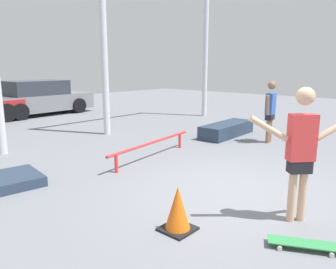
{
  "coord_description": "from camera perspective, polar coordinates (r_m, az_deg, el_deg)",
  "views": [
    {
      "loc": [
        -4.54,
        -2.53,
        2.05
      ],
      "look_at": [
        -0.14,
        1.4,
        0.81
      ],
      "focal_mm": 35.0,
      "sensor_mm": 36.0,
      "label": 1
    }
  ],
  "objects": [
    {
      "name": "skateboard",
      "position": [
        4.22,
        22.62,
        -17.15
      ],
      "size": [
        0.55,
        0.8,
        0.08
      ],
      "rotation": [
        0.0,
        0.0,
        -1.1
      ],
      "color": "#338C4C",
      "rests_on": "ground_plane"
    },
    {
      "name": "grind_rail",
      "position": [
        7.33,
        -2.78,
        -1.76
      ],
      "size": [
        2.88,
        0.48,
        0.4
      ],
      "rotation": [
        0.0,
        0.0,
        0.14
      ],
      "color": "red",
      "rests_on": "ground_plane"
    },
    {
      "name": "traffic_cone",
      "position": [
        4.21,
        1.71,
        -12.86
      ],
      "size": [
        0.4,
        0.4,
        0.58
      ],
      "color": "black",
      "rests_on": "ground_plane"
    },
    {
      "name": "parked_car_grey",
      "position": [
        15.07,
        -21.57,
        5.88
      ],
      "size": [
        4.35,
        2.07,
        1.45
      ],
      "rotation": [
        0.0,
        0.0,
        0.04
      ],
      "color": "slate",
      "rests_on": "ground_plane"
    },
    {
      "name": "grind_box",
      "position": [
        9.9,
        10.21,
        0.87
      ],
      "size": [
        2.13,
        0.77,
        0.38
      ],
      "primitive_type": "cube",
      "rotation": [
        0.0,
        0.0,
        0.04
      ],
      "color": "#28384C",
      "rests_on": "ground_plane"
    },
    {
      "name": "skateboarder",
      "position": [
        4.55,
        22.19,
        -1.85
      ],
      "size": [
        1.1,
        1.03,
        1.79
      ],
      "rotation": [
        0.0,
        0.0,
        -0.74
      ],
      "color": "#DBAD89",
      "rests_on": "ground_plane"
    },
    {
      "name": "bystander",
      "position": [
        9.19,
        17.39,
        4.27
      ],
      "size": [
        0.69,
        0.23,
        1.65
      ],
      "rotation": [
        0.0,
        0.0,
        3.28
      ],
      "color": "#8C664C",
      "rests_on": "ground_plane"
    },
    {
      "name": "ground_plane",
      "position": [
        5.59,
        11.89,
        -9.88
      ],
      "size": [
        36.0,
        36.0,
        0.0
      ],
      "primitive_type": "plane",
      "color": "slate"
    },
    {
      "name": "canopy_support_right",
      "position": [
        11.77,
        -0.9,
        17.9
      ],
      "size": [
        5.26,
        0.2,
        5.36
      ],
      "color": "silver",
      "rests_on": "ground_plane"
    }
  ]
}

